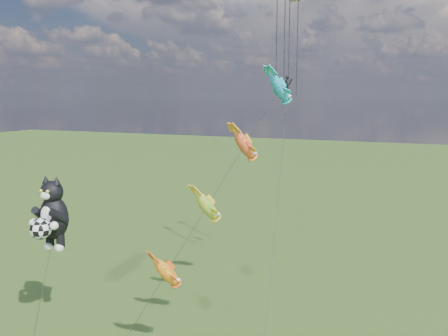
% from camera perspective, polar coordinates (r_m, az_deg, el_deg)
% --- Properties ---
extents(ground, '(300.00, 300.00, 0.00)m').
position_cam_1_polar(ground, '(43.50, -19.87, -14.05)').
color(ground, '#203F0F').
extents(cat_kite_rig, '(2.41, 4.13, 10.73)m').
position_cam_1_polar(cat_kite_rig, '(36.45, -19.15, -5.04)').
color(cat_kite_rig, brown).
rests_on(cat_kite_rig, ground).
extents(fish_windsock_rig, '(8.20, 13.81, 19.80)m').
position_cam_1_polar(fish_windsock_rig, '(31.67, 0.21, -0.94)').
color(fish_windsock_rig, brown).
rests_on(fish_windsock_rig, ground).
extents(parafoil_rig, '(4.14, 17.18, 24.72)m').
position_cam_1_polar(parafoil_rig, '(41.88, 7.23, 11.87)').
color(parafoil_rig, brown).
rests_on(parafoil_rig, ground).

